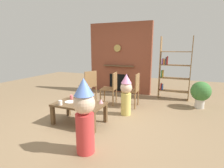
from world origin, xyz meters
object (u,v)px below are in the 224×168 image
birthday_cake_slice (101,101)px  potted_plant_tall (201,92)px  bookshelf (173,70)px  child_in_pink (126,94)px  paper_cup_near_right (60,103)px  paper_plate_rear (86,101)px  paper_plate_front (70,102)px  dining_chair_right (134,88)px  paper_cup_center (71,97)px  dining_chair_middle (112,86)px  dining_chair_left (89,84)px  paper_cup_far_left (90,101)px  paper_cup_near_left (79,103)px  child_with_cone_hat (85,114)px  coffee_table (79,107)px

birthday_cake_slice → potted_plant_tall: potted_plant_tall is taller
bookshelf → child_in_pink: (-0.87, -1.84, -0.38)m
paper_cup_near_right → paper_plate_rear: paper_cup_near_right is taller
paper_plate_front → dining_chair_right: bearing=56.1°
paper_cup_center → dining_chair_middle: size_ratio=0.10×
birthday_cake_slice → dining_chair_left: 1.67m
paper_cup_far_left → paper_cup_near_right: bearing=-147.0°
paper_cup_near_left → potted_plant_tall: size_ratio=0.13×
bookshelf → paper_plate_front: bookshelf is taller
paper_cup_far_left → paper_cup_near_left: bearing=-125.1°
child_with_cone_hat → potted_plant_tall: 3.38m
paper_cup_near_left → paper_cup_far_left: 0.24m
bookshelf → paper_cup_center: bookshelf is taller
birthday_cake_slice → potted_plant_tall: bearing=43.1°
child_with_cone_hat → birthday_cake_slice: bearing=-24.3°
paper_cup_near_left → dining_chair_left: bearing=113.5°
potted_plant_tall → dining_chair_middle: bearing=-165.2°
child_in_pink → paper_cup_near_right: bearing=-2.0°
paper_cup_far_left → dining_chair_left: (-0.84, 1.41, 0.02)m
potted_plant_tall → coffee_table: bearing=-139.5°
child_in_pink → birthday_cake_slice: bearing=14.4°
dining_chair_left → dining_chair_middle: 0.75m
paper_cup_near_right → paper_plate_front: (0.05, 0.24, -0.04)m
child_in_pink → potted_plant_tall: (1.65, 1.20, -0.09)m
paper_cup_far_left → paper_plate_front: paper_cup_far_left is taller
paper_plate_rear → dining_chair_left: dining_chair_left is taller
paper_cup_near_right → birthday_cake_slice: 0.82m
dining_chair_right → paper_plate_front: bearing=54.3°
paper_cup_near_right → dining_chair_right: dining_chair_right is taller
paper_plate_front → dining_chair_middle: dining_chair_middle is taller
paper_cup_near_left → birthday_cake_slice: paper_cup_near_left is taller
birthday_cake_slice → dining_chair_right: (0.34, 1.27, 0.03)m
paper_cup_center → paper_cup_far_left: paper_cup_far_left is taller
bookshelf → dining_chair_right: 1.55m
bookshelf → paper_cup_far_left: (-1.40, -2.60, -0.41)m
birthday_cake_slice → dining_chair_middle: (-0.29, 1.25, 0.03)m
paper_plate_front → paper_plate_rear: (0.30, 0.17, 0.00)m
paper_cup_center → child_in_pink: (1.08, 0.64, 0.03)m
paper_cup_near_right → child_with_cone_hat: size_ratio=0.08×
paper_plate_front → coffee_table: bearing=0.2°
dining_chair_middle → paper_cup_far_left: bearing=86.8°
coffee_table → child_in_pink: 1.13m
paper_plate_rear → paper_cup_far_left: bearing=-31.6°
paper_cup_near_left → dining_chair_right: dining_chair_right is taller
child_with_cone_hat → paper_cup_far_left: bearing=-12.4°
paper_cup_near_right → paper_cup_far_left: same height
paper_cup_near_left → dining_chair_middle: 1.56m
paper_plate_front → dining_chair_right: dining_chair_right is taller
bookshelf → dining_chair_right: bookshelf is taller
bookshelf → child_in_pink: bookshelf is taller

